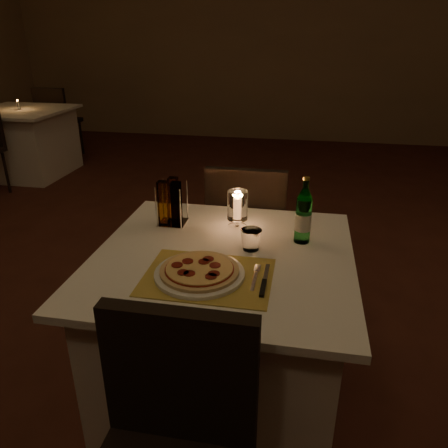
% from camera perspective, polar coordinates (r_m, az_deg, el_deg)
% --- Properties ---
extents(floor, '(8.00, 10.00, 0.02)m').
position_cam_1_polar(floor, '(2.39, -3.26, -16.45)').
color(floor, '#491F17').
rests_on(floor, ground).
extents(wall_back, '(8.00, 0.02, 3.00)m').
position_cam_1_polar(wall_back, '(6.79, 7.40, 23.42)').
color(wall_back, '#8E7353').
rests_on(wall_back, ground).
extents(main_table, '(1.00, 1.00, 0.74)m').
position_cam_1_polar(main_table, '(1.90, -0.12, -13.77)').
color(main_table, white).
rests_on(main_table, ground).
extents(chair_near, '(0.42, 0.42, 0.90)m').
position_cam_1_polar(chair_near, '(1.28, -6.88, -26.80)').
color(chair_near, black).
rests_on(chair_near, ground).
extents(chair_far, '(0.42, 0.42, 0.90)m').
position_cam_1_polar(chair_far, '(2.42, 3.06, -0.19)').
color(chair_far, black).
rests_on(chair_far, ground).
extents(placemat, '(0.45, 0.34, 0.00)m').
position_cam_1_polar(placemat, '(1.55, -2.12, -6.89)').
color(placemat, gold).
rests_on(placemat, main_table).
extents(plate, '(0.32, 0.32, 0.01)m').
position_cam_1_polar(plate, '(1.55, -3.21, -6.49)').
color(plate, white).
rests_on(plate, placemat).
extents(pizza, '(0.28, 0.28, 0.02)m').
position_cam_1_polar(pizza, '(1.54, -3.23, -5.97)').
color(pizza, '#D8B77F').
rests_on(pizza, plate).
extents(fork, '(0.02, 0.18, 0.00)m').
position_cam_1_polar(fork, '(1.55, 4.15, -6.71)').
color(fork, silver).
rests_on(fork, placemat).
extents(knife, '(0.02, 0.22, 0.01)m').
position_cam_1_polar(knife, '(1.50, 5.21, -7.88)').
color(knife, black).
rests_on(knife, placemat).
extents(tumbler, '(0.08, 0.08, 0.08)m').
position_cam_1_polar(tumbler, '(1.72, 3.55, -2.05)').
color(tumbler, white).
rests_on(tumbler, main_table).
extents(water_bottle, '(0.07, 0.07, 0.28)m').
position_cam_1_polar(water_bottle, '(1.79, 10.33, 0.99)').
color(water_bottle, '#60B471').
rests_on(water_bottle, main_table).
extents(hurricane_candle, '(0.09, 0.09, 0.17)m').
position_cam_1_polar(hurricane_candle, '(1.89, 1.78, 2.29)').
color(hurricane_candle, white).
rests_on(hurricane_candle, main_table).
extents(cruet_caddy, '(0.12, 0.12, 0.21)m').
position_cam_1_polar(cruet_caddy, '(1.94, -6.90, 2.63)').
color(cruet_caddy, white).
rests_on(cruet_caddy, main_table).
extents(neighbor_table_left, '(1.00, 1.00, 0.74)m').
position_cam_1_polar(neighbor_table_left, '(5.55, -24.54, 9.70)').
color(neighbor_table_left, white).
rests_on(neighbor_table_left, ground).
extents(neighbor_chair_lb, '(0.42, 0.42, 0.90)m').
position_cam_1_polar(neighbor_chair_lb, '(6.10, -21.09, 13.06)').
color(neighbor_chair_lb, black).
rests_on(neighbor_chair_lb, ground).
extents(neighbor_candle_left, '(0.03, 0.03, 0.11)m').
position_cam_1_polar(neighbor_candle_left, '(5.48, -25.30, 13.87)').
color(neighbor_candle_left, white).
rests_on(neighbor_candle_left, neighbor_table_left).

